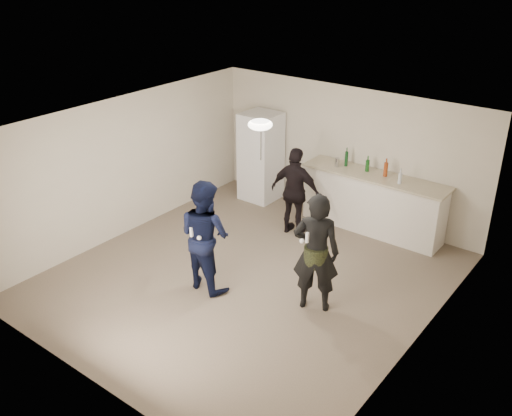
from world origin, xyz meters
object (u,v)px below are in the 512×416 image
Objects in this scene: counter at (372,204)px; shaker at (337,162)px; man at (205,235)px; spectator at (296,192)px; fridge at (261,157)px; woman at (316,253)px.

counter is 15.29× the size of shaker.
man is 2.29m from spectator.
fridge reaches higher than shaker.
woman is at bearing -80.21° from counter.
counter is 1.60× the size of spectator.
man is (1.34, -3.16, -0.02)m from fridge.
woman is (0.47, -2.70, 0.38)m from counter.
man is at bearing 81.35° from spectator.
spectator is (0.10, 2.28, -0.06)m from man.
shaker is at bearing -90.29° from woman.
spectator is (-0.30, -0.90, -0.36)m from shaker.
counter is 1.00m from shaker.
woman is 1.11× the size of spectator.
fridge is 3.44m from man.
man reaches higher than shaker.
spectator is (1.44, -0.88, -0.09)m from fridge.
shaker is at bearing 0.63° from fridge.
man is at bearing -109.57° from counter.
fridge reaches higher than counter.
fridge is at bearing -179.37° from shaker.
counter is 2.52m from fridge.
shaker is 1.01m from spectator.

